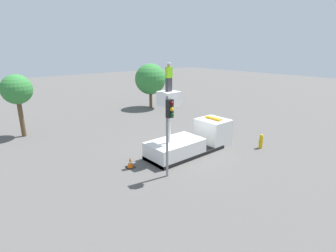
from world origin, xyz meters
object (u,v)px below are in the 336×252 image
(worker, at_px, (169,77))
(fire_hydrant, at_px, (261,141))
(bucket_truck, at_px, (191,140))
(traffic_cone_rear, at_px, (130,163))
(tree_right_bg, at_px, (150,79))
(traffic_light_pole, at_px, (169,121))
(tree_left_bg, at_px, (17,90))

(worker, distance_m, fire_hydrant, 8.70)
(bucket_truck, xyz_separation_m, fire_hydrant, (4.44, -2.86, -0.34))
(fire_hydrant, height_order, traffic_cone_rear, fire_hydrant)
(tree_right_bg, bearing_deg, traffic_cone_rear, -130.90)
(worker, distance_m, tree_right_bg, 15.99)
(bucket_truck, height_order, traffic_cone_rear, bucket_truck)
(traffic_light_pole, distance_m, fire_hydrant, 8.71)
(bucket_truck, height_order, traffic_light_pole, traffic_light_pole)
(bucket_truck, bearing_deg, tree_right_bg, 64.77)
(tree_left_bg, bearing_deg, traffic_cone_rear, -71.72)
(traffic_cone_rear, bearing_deg, tree_right_bg, 49.10)
(tree_left_bg, distance_m, tree_right_bg, 14.87)
(bucket_truck, distance_m, traffic_light_pole, 4.88)
(bucket_truck, bearing_deg, tree_left_bg, 126.07)
(traffic_light_pole, distance_m, tree_right_bg, 18.35)
(bucket_truck, bearing_deg, fire_hydrant, -32.74)
(fire_hydrant, bearing_deg, tree_left_bg, 131.74)
(bucket_truck, height_order, tree_right_bg, tree_right_bg)
(bucket_truck, bearing_deg, traffic_cone_rear, 173.00)
(tree_left_bg, xyz_separation_m, tree_right_bg, (14.75, 1.88, -0.39))
(bucket_truck, distance_m, fire_hydrant, 5.29)
(traffic_cone_rear, relative_size, tree_left_bg, 0.13)
(traffic_cone_rear, distance_m, tree_left_bg, 12.10)
(worker, relative_size, traffic_light_pole, 0.37)
(traffic_light_pole, xyz_separation_m, traffic_cone_rear, (-1.05, 2.50, -3.04))
(bucket_truck, xyz_separation_m, traffic_cone_rear, (-4.79, 0.59, -0.55))
(fire_hydrant, height_order, tree_left_bg, tree_left_bg)
(traffic_light_pole, height_order, fire_hydrant, traffic_light_pole)
(tree_left_bg, relative_size, tree_right_bg, 0.96)
(traffic_cone_rear, height_order, tree_right_bg, tree_right_bg)
(worker, relative_size, tree_right_bg, 0.32)
(traffic_light_pole, height_order, tree_right_bg, tree_right_bg)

